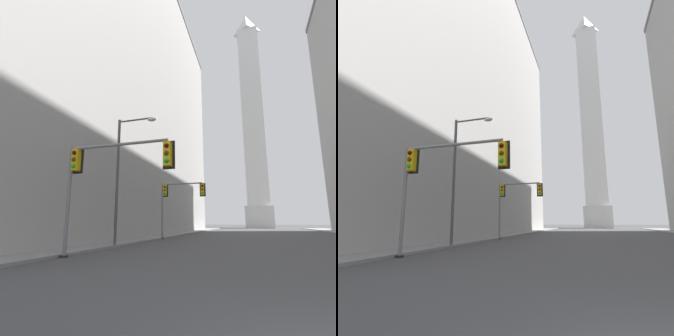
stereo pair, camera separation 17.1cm
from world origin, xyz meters
TOP-DOWN VIEW (x-y plane):
  - sidewalk_left at (-12.99, 28.69)m, footprint 5.00×95.63m
  - building_left at (-25.22, 31.44)m, footprint 25.51×56.86m
  - obelisk at (0.00, 79.70)m, footprint 7.85×7.85m
  - traffic_light_mid_left at (-8.97, 22.52)m, footprint 4.65×0.52m
  - traffic_light_near_left at (-8.44, 7.87)m, footprint 5.62×0.50m
  - street_lamp at (-10.34, 13.48)m, footprint 3.00×0.36m

SIDE VIEW (x-z plane):
  - sidewalk_left at x=-12.99m, z-range 0.00..0.15m
  - traffic_light_near_left at x=-8.44m, z-range 1.44..6.83m
  - traffic_light_mid_left at x=-8.97m, z-range 1.45..7.00m
  - street_lamp at x=-10.34m, z-range 0.97..10.07m
  - building_left at x=-25.22m, z-range 0.01..42.61m
  - obelisk at x=0.00m, z-range -1.52..70.14m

